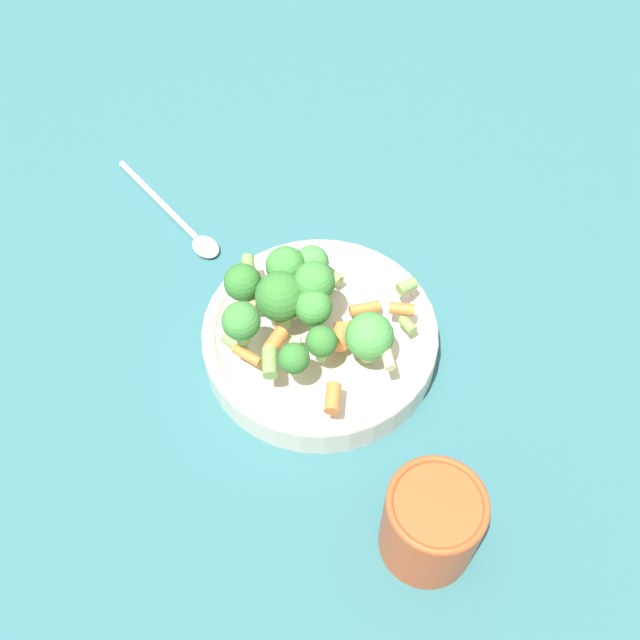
# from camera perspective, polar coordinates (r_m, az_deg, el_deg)

# --- Properties ---
(ground_plane) EXTENTS (3.00, 3.00, 0.00)m
(ground_plane) POSITION_cam_1_polar(r_m,az_deg,el_deg) (0.75, 0.00, -2.22)
(ground_plane) COLOR #2D6066
(bowl) EXTENTS (0.23, 0.23, 0.04)m
(bowl) POSITION_cam_1_polar(r_m,az_deg,el_deg) (0.73, 0.00, -1.31)
(bowl) COLOR beige
(bowl) RESTS_ON ground_plane
(pasta_salad) EXTENTS (0.19, 0.17, 0.07)m
(pasta_salad) POSITION_cam_1_polar(r_m,az_deg,el_deg) (0.68, -1.36, 1.15)
(pasta_salad) COLOR #8CB766
(pasta_salad) RESTS_ON bowl
(cup) EXTENTS (0.08, 0.08, 0.09)m
(cup) POSITION_cam_1_polar(r_m,az_deg,el_deg) (0.62, 8.49, -15.04)
(cup) COLOR #CC4C23
(cup) RESTS_ON ground_plane
(spoon) EXTENTS (0.19, 0.07, 0.01)m
(spoon) POSITION_cam_1_polar(r_m,az_deg,el_deg) (0.86, -10.36, 7.15)
(spoon) COLOR silver
(spoon) RESTS_ON ground_plane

